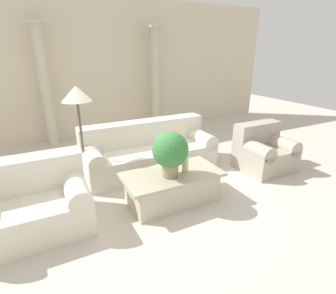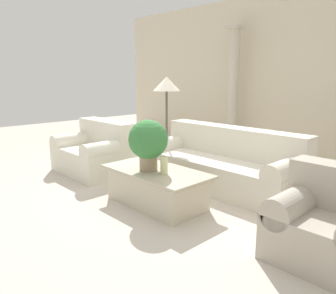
# 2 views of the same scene
# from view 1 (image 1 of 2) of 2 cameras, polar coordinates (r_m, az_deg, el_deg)

# --- Properties ---
(ground_plane) EXTENTS (16.00, 16.00, 0.00)m
(ground_plane) POSITION_cam_1_polar(r_m,az_deg,el_deg) (4.08, -2.44, -9.53)
(ground_plane) COLOR beige
(wall_back) EXTENTS (10.00, 0.06, 3.20)m
(wall_back) POSITION_cam_1_polar(r_m,az_deg,el_deg) (6.76, -15.26, 16.10)
(wall_back) COLOR beige
(wall_back) RESTS_ON ground_plane
(sofa_long) EXTENTS (2.30, 0.88, 0.84)m
(sofa_long) POSITION_cam_1_polar(r_m,az_deg,el_deg) (4.69, -4.18, -0.90)
(sofa_long) COLOR beige
(sofa_long) RESTS_ON ground_plane
(loveseat) EXTENTS (1.27, 0.88, 0.84)m
(loveseat) POSITION_cam_1_polar(r_m,az_deg,el_deg) (3.53, -27.53, -10.77)
(loveseat) COLOR silver
(loveseat) RESTS_ON ground_plane
(coffee_table) EXTENTS (1.37, 0.71, 0.44)m
(coffee_table) POSITION_cam_1_polar(r_m,az_deg,el_deg) (3.73, 0.89, -8.64)
(coffee_table) COLOR beige
(coffee_table) RESTS_ON ground_plane
(potted_plant) EXTENTS (0.48, 0.48, 0.62)m
(potted_plant) POSITION_cam_1_polar(r_m,az_deg,el_deg) (3.40, 0.50, -0.93)
(potted_plant) COLOR #937F60
(potted_plant) RESTS_ON coffee_table
(pillar_candle) EXTENTS (0.09, 0.09, 0.21)m
(pillar_candle) POSITION_cam_1_polar(r_m,az_deg,el_deg) (3.64, 3.75, -3.88)
(pillar_candle) COLOR beige
(pillar_candle) RESTS_ON coffee_table
(floor_lamp) EXTENTS (0.44, 0.44, 1.56)m
(floor_lamp) POSITION_cam_1_polar(r_m,az_deg,el_deg) (4.06, -19.23, 10.01)
(floor_lamp) COLOR #4C473D
(floor_lamp) RESTS_ON ground_plane
(column_left) EXTENTS (0.31, 0.31, 2.57)m
(column_left) POSITION_cam_1_polar(r_m,az_deg,el_deg) (6.25, -25.18, 11.95)
(column_left) COLOR beige
(column_left) RESTS_ON ground_plane
(column_right) EXTENTS (0.31, 0.31, 2.57)m
(column_right) POSITION_cam_1_polar(r_m,az_deg,el_deg) (6.85, -2.80, 14.39)
(column_right) COLOR beige
(column_right) RESTS_ON ground_plane
(armchair) EXTENTS (0.89, 0.78, 0.81)m
(armchair) POSITION_cam_1_polar(r_m,az_deg,el_deg) (4.98, 20.09, -0.74)
(armchair) COLOR #ADA393
(armchair) RESTS_ON ground_plane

